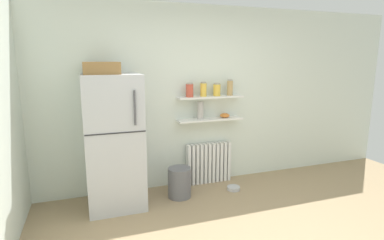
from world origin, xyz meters
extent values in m
plane|color=#9E8460|center=(0.00, 0.50, 0.00)|extent=(7.04, 7.04, 0.00)
cube|color=silver|center=(0.00, 2.05, 1.30)|extent=(7.04, 0.10, 2.60)
cube|color=#B7BABF|center=(-1.15, 1.64, 0.84)|extent=(0.69, 0.72, 1.67)
cube|color=#262628|center=(-1.15, 1.28, 1.02)|extent=(0.67, 0.01, 0.01)
cylinder|color=#4C4C51|center=(-0.93, 1.26, 1.30)|extent=(0.02, 0.02, 0.40)
cube|color=olive|center=(-1.26, 1.64, 1.74)|extent=(0.41, 0.50, 0.14)
cube|color=white|center=(-0.07, 1.92, 0.30)|extent=(0.04, 0.12, 0.61)
cube|color=white|center=(-0.01, 1.92, 0.30)|extent=(0.04, 0.12, 0.61)
cube|color=white|center=(0.05, 1.92, 0.30)|extent=(0.04, 0.12, 0.61)
cube|color=white|center=(0.12, 1.92, 0.30)|extent=(0.04, 0.12, 0.61)
cube|color=white|center=(0.18, 1.92, 0.30)|extent=(0.04, 0.12, 0.61)
cube|color=white|center=(0.25, 1.92, 0.30)|extent=(0.04, 0.12, 0.61)
cube|color=white|center=(0.31, 1.92, 0.30)|extent=(0.04, 0.12, 0.61)
cube|color=white|center=(0.37, 1.92, 0.30)|extent=(0.04, 0.12, 0.61)
cube|color=white|center=(0.44, 1.92, 0.30)|extent=(0.04, 0.12, 0.61)
cube|color=white|center=(0.50, 1.92, 0.30)|extent=(0.04, 0.12, 0.61)
cube|color=white|center=(0.57, 1.92, 0.30)|extent=(0.04, 0.12, 0.61)
cube|color=white|center=(0.25, 1.89, 0.98)|extent=(0.97, 0.22, 0.02)
cube|color=white|center=(0.25, 1.89, 1.31)|extent=(0.97, 0.22, 0.02)
cylinder|color=#C64C38|center=(-0.07, 1.89, 1.41)|extent=(0.10, 0.10, 0.18)
cylinder|color=gray|center=(-0.07, 1.89, 1.51)|extent=(0.10, 0.10, 0.02)
cylinder|color=yellow|center=(0.14, 1.89, 1.42)|extent=(0.09, 0.09, 0.19)
cylinder|color=gray|center=(0.14, 1.89, 1.52)|extent=(0.08, 0.08, 0.02)
cylinder|color=yellow|center=(0.35, 1.89, 1.41)|extent=(0.10, 0.10, 0.17)
cylinder|color=gray|center=(0.35, 1.89, 1.50)|extent=(0.10, 0.10, 0.02)
cylinder|color=tan|center=(0.56, 1.89, 1.43)|extent=(0.09, 0.09, 0.21)
cylinder|color=gray|center=(0.56, 1.89, 1.55)|extent=(0.08, 0.08, 0.02)
cylinder|color=#B2ADA8|center=(0.09, 1.89, 1.12)|extent=(0.09, 0.09, 0.26)
ellipsoid|color=orange|center=(0.49, 1.89, 1.03)|extent=(0.14, 0.14, 0.06)
cylinder|color=slate|center=(-0.32, 1.57, 0.21)|extent=(0.31, 0.31, 0.41)
cylinder|color=#B7B7BC|center=(0.47, 1.53, 0.03)|extent=(0.18, 0.18, 0.05)
camera|label=1|loc=(-1.45, -2.17, 1.83)|focal=28.62mm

